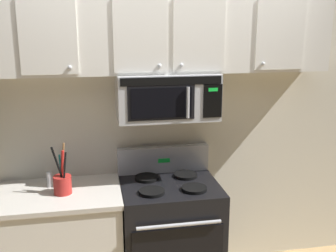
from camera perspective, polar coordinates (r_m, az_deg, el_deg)
back_wall at (r=3.41m, az=-0.94°, el=1.23°), size 5.20×0.10×2.70m
stove_range at (r=3.39m, az=0.22°, el=-14.88°), size 0.76×0.69×1.12m
over_range_microwave at (r=3.12m, az=-0.18°, el=4.23°), size 0.76×0.43×0.35m
upper_cabinets at (r=3.10m, az=-0.29°, el=12.54°), size 2.50×0.36×0.55m
counter_segment at (r=3.37m, az=-14.56°, el=-15.93°), size 0.93×0.65×0.90m
utensil_crock_red at (r=3.11m, az=-14.49°, el=-7.63°), size 0.13×0.13×0.38m
salt_shaker at (r=3.26m, az=-16.19°, el=-7.17°), size 0.04×0.04×0.12m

